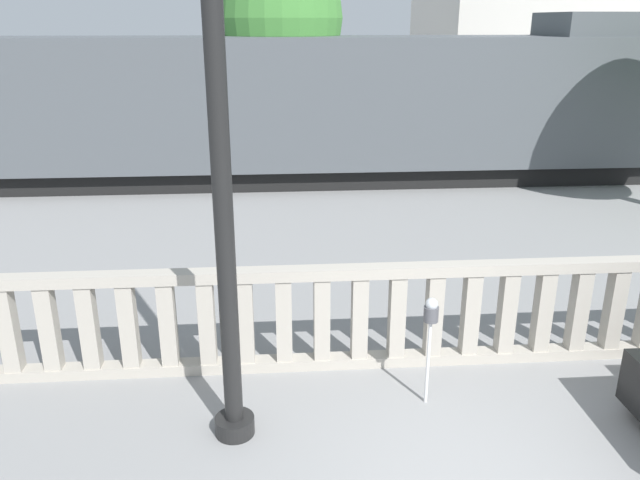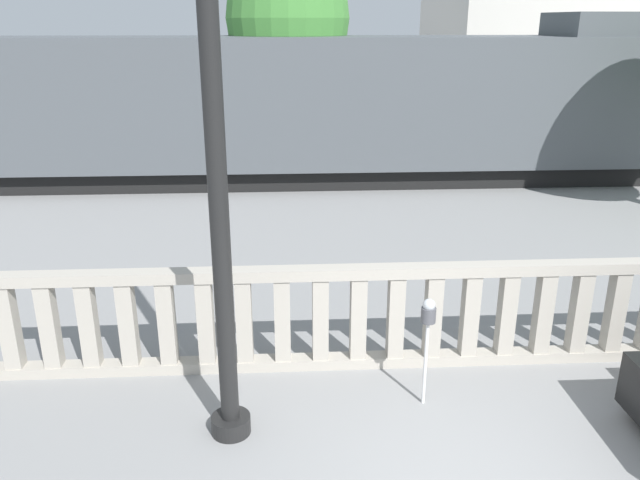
# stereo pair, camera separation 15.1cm
# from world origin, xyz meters

# --- Properties ---
(balustrade) EXTENTS (12.05, 0.24, 1.39)m
(balustrade) POSITION_xyz_m (0.00, 2.55, 0.70)
(balustrade) COLOR #ADA599
(balustrade) RESTS_ON ground
(lamppost) EXTENTS (0.43, 0.43, 5.17)m
(lamppost) POSITION_xyz_m (-2.27, 1.22, 2.65)
(lamppost) COLOR black
(lamppost) RESTS_ON ground
(parking_meter) EXTENTS (0.17, 0.17, 1.35)m
(parking_meter) POSITION_xyz_m (-0.04, 1.65, 1.08)
(parking_meter) COLOR silver
(parking_meter) RESTS_ON ground
(train_near) EXTENTS (19.08, 2.78, 4.48)m
(train_near) POSITION_xyz_m (-0.82, 12.49, 2.04)
(train_near) COLOR black
(train_near) RESTS_ON ground
(building_block) EXTENTS (9.75, 8.89, 9.28)m
(building_block) POSITION_xyz_m (10.50, 25.29, 4.64)
(building_block) COLOR beige
(building_block) RESTS_ON ground
(tree_right) EXTENTS (3.43, 3.43, 6.05)m
(tree_right) POSITION_xyz_m (-1.46, 13.73, 4.32)
(tree_right) COLOR brown
(tree_right) RESTS_ON ground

